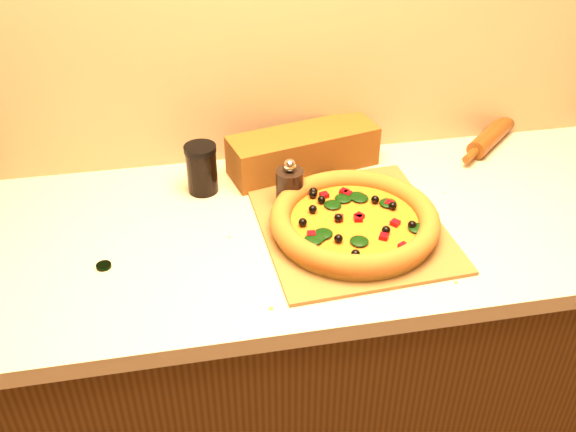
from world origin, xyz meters
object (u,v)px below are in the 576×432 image
(pepper_grinder, at_px, (290,187))
(rolling_pin, at_px, (494,133))
(pizza, at_px, (354,220))
(pizza_peel, at_px, (349,221))
(dark_jar, at_px, (202,169))

(pepper_grinder, relative_size, rolling_pin, 0.43)
(pizza, bearing_deg, pizza_peel, 91.68)
(pizza_peel, height_order, dark_jar, dark_jar)
(pepper_grinder, distance_m, dark_jar, 0.22)
(pizza_peel, relative_size, dark_jar, 4.95)
(rolling_pin, distance_m, dark_jar, 0.82)
(pizza_peel, distance_m, rolling_pin, 0.59)
(pepper_grinder, height_order, dark_jar, same)
(pizza_peel, xyz_separation_m, pepper_grinder, (-0.12, 0.10, 0.05))
(pizza_peel, bearing_deg, rolling_pin, 28.18)
(pizza_peel, height_order, rolling_pin, rolling_pin)
(pizza_peel, xyz_separation_m, dark_jar, (-0.32, 0.20, 0.06))
(pizza, xyz_separation_m, dark_jar, (-0.32, 0.24, 0.03))
(rolling_pin, bearing_deg, pepper_grinder, -161.51)
(pepper_grinder, height_order, rolling_pin, pepper_grinder)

